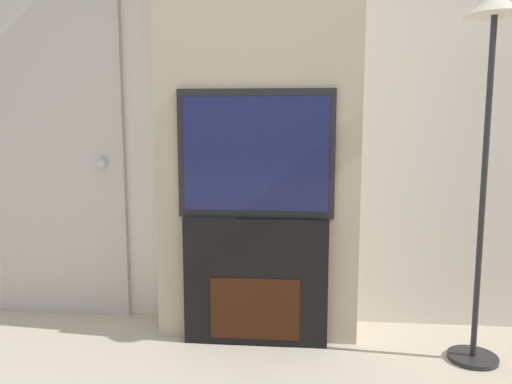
{
  "coord_description": "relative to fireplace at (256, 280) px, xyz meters",
  "views": [
    {
      "loc": [
        0.25,
        -1.04,
        1.24
      ],
      "look_at": [
        0.0,
        1.66,
        0.86
      ],
      "focal_mm": 35.0,
      "sensor_mm": 36.0,
      "label": 1
    }
  ],
  "objects": [
    {
      "name": "entry_door",
      "position": [
        -1.28,
        0.31,
        0.67
      ],
      "size": [
        0.85,
        0.09,
        2.07
      ],
      "color": "#BCB7AD",
      "rests_on": "ground_plane"
    },
    {
      "name": "fireplace",
      "position": [
        0.0,
        0.0,
        0.0
      ],
      "size": [
        0.8,
        0.15,
        0.72
      ],
      "color": "black",
      "rests_on": "ground_plane"
    },
    {
      "name": "chimney_breast",
      "position": [
        0.0,
        0.17,
        0.99
      ],
      "size": [
        1.14,
        0.34,
        2.7
      ],
      "color": "tan",
      "rests_on": "ground_plane"
    },
    {
      "name": "television",
      "position": [
        0.0,
        -0.0,
        0.71
      ],
      "size": [
        0.85,
        0.07,
        0.7
      ],
      "color": "black",
      "rests_on": "fireplace"
    },
    {
      "name": "wall_back",
      "position": [
        0.0,
        0.37,
        0.99
      ],
      "size": [
        6.0,
        0.06,
        2.7
      ],
      "color": "silver",
      "rests_on": "ground_plane"
    },
    {
      "name": "floor_lamp",
      "position": [
        1.16,
        -0.12,
        1.06
      ],
      "size": [
        0.28,
        0.28,
        1.85
      ],
      "color": "#262628",
      "rests_on": "ground_plane"
    }
  ]
}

